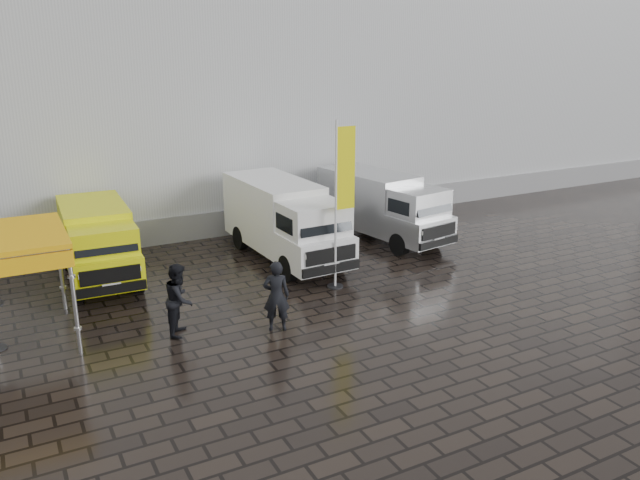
# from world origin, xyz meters

# --- Properties ---
(ground) EXTENTS (120.00, 120.00, 0.00)m
(ground) POSITION_xyz_m (0.00, 0.00, 0.00)
(ground) COLOR black
(ground) RESTS_ON ground
(exhibition_hall) EXTENTS (44.00, 16.00, 12.00)m
(exhibition_hall) POSITION_xyz_m (2.00, 16.00, 6.00)
(exhibition_hall) COLOR silver
(exhibition_hall) RESTS_ON ground
(hall_plinth) EXTENTS (44.00, 0.15, 1.00)m
(hall_plinth) POSITION_xyz_m (2.00, 7.95, 0.50)
(hall_plinth) COLOR gray
(hall_plinth) RESTS_ON ground
(van_yellow) EXTENTS (2.11, 5.07, 2.31)m
(van_yellow) POSITION_xyz_m (-6.73, 5.14, 1.15)
(van_yellow) COLOR #E6EB0C
(van_yellow) RESTS_ON ground
(van_white) EXTENTS (2.25, 6.17, 2.64)m
(van_white) POSITION_xyz_m (-0.76, 4.24, 1.32)
(van_white) COLOR white
(van_white) RESTS_ON ground
(van_silver) EXTENTS (2.79, 5.95, 2.48)m
(van_silver) POSITION_xyz_m (3.52, 4.70, 1.24)
(van_silver) COLOR #AEB1B3
(van_silver) RESTS_ON ground
(flagpole) EXTENTS (0.88, 0.50, 5.07)m
(flagpole) POSITION_xyz_m (-0.33, 1.14, 2.84)
(flagpole) COLOR black
(flagpole) RESTS_ON ground
(wheelie_bin) EXTENTS (0.71, 0.71, 1.06)m
(wheelie_bin) POSITION_xyz_m (7.85, 7.45, 0.53)
(wheelie_bin) COLOR black
(wheelie_bin) RESTS_ON ground
(person_front) EXTENTS (0.81, 0.68, 1.88)m
(person_front) POSITION_xyz_m (-3.33, -0.81, 0.94)
(person_front) COLOR black
(person_front) RESTS_ON ground
(person_tent) EXTENTS (1.05, 1.14, 1.87)m
(person_tent) POSITION_xyz_m (-5.58, 0.15, 0.94)
(person_tent) COLOR black
(person_tent) RESTS_ON ground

